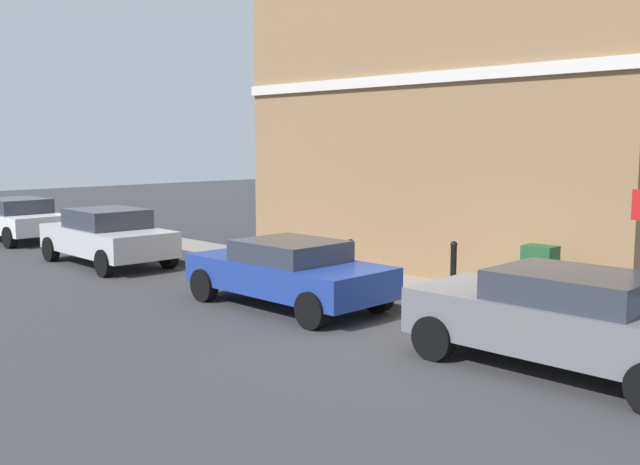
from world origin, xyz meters
name	(u,v)px	position (x,y,z in m)	size (l,w,h in m)	color
ground	(427,333)	(0.00, 0.00, 0.00)	(80.00, 80.00, 0.00)	#38383A
sidewalk	(275,268)	(1.98, 6.00, 0.07)	(2.44, 30.00, 0.15)	gray
corner_building	(484,111)	(6.37, 3.09, 3.85)	(6.44, 10.19, 7.69)	olive
car_grey	(564,318)	(-0.29, -2.47, 0.74)	(1.90, 4.15, 1.38)	slate
car_blue	(288,271)	(-0.35, 2.98, 0.68)	(1.91, 4.11, 1.27)	navy
car_silver	(107,236)	(-0.43, 9.67, 0.74)	(2.01, 4.16, 1.42)	#B7B7BC
car_white	(14,218)	(-0.25, 15.94, 0.70)	(1.99, 4.50, 1.34)	silver
utility_cabinet	(539,281)	(2.13, -0.81, 0.68)	(0.46, 0.61, 1.15)	#1E4C28
bollard_near_cabinet	(453,266)	(2.23, 1.06, 0.70)	(0.14, 0.14, 1.04)	black
bollard_far_kerb	(350,263)	(1.01, 2.65, 0.70)	(0.14, 0.14, 1.04)	black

